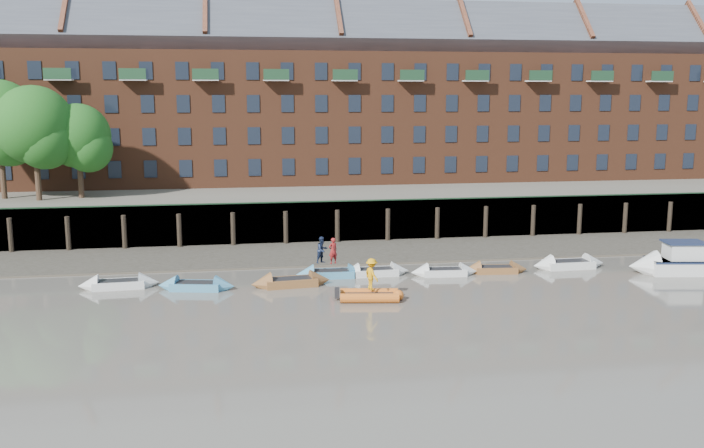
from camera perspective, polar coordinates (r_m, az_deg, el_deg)
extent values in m
plane|color=#645F56|center=(37.70, 6.51, -7.83)|extent=(220.00, 220.00, 0.00)
cube|color=#3D382F|center=(54.67, 1.49, -2.16)|extent=(110.00, 8.00, 0.50)
cube|color=#4C4336|center=(51.41, 2.18, -2.95)|extent=(110.00, 1.60, 0.10)
cube|color=#2D2A26|center=(58.62, 0.72, 0.26)|extent=(110.00, 0.80, 3.20)
cylinder|color=black|center=(59.48, -24.69, -0.81)|extent=(0.36, 0.36, 2.60)
cylinder|color=black|center=(58.52, -20.92, -0.72)|extent=(0.36, 0.36, 2.60)
cylinder|color=black|center=(57.81, -17.04, -0.62)|extent=(0.36, 0.36, 2.60)
cylinder|color=black|center=(57.38, -13.09, -0.52)|extent=(0.36, 0.36, 2.60)
cylinder|color=black|center=(57.22, -9.09, -0.41)|extent=(0.36, 0.36, 2.60)
cylinder|color=black|center=(57.34, -5.09, -0.30)|extent=(0.36, 0.36, 2.60)
cylinder|color=black|center=(57.74, -1.13, -0.19)|extent=(0.36, 0.36, 2.60)
cylinder|color=black|center=(58.41, 2.76, -0.08)|extent=(0.36, 0.36, 2.60)
cylinder|color=black|center=(59.35, 6.55, 0.02)|extent=(0.36, 0.36, 2.60)
cylinder|color=black|center=(60.53, 10.20, 0.12)|extent=(0.36, 0.36, 2.60)
cylinder|color=black|center=(61.95, 13.69, 0.22)|extent=(0.36, 0.36, 2.60)
cylinder|color=black|center=(63.59, 17.02, 0.31)|extent=(0.36, 0.36, 2.60)
cylinder|color=black|center=(65.44, 20.18, 0.40)|extent=(0.36, 0.36, 2.60)
cylinder|color=black|center=(67.47, 23.15, 0.48)|extent=(0.36, 0.36, 2.60)
cube|color=#264C2D|center=(58.07, 0.77, 1.82)|extent=(110.00, 0.06, 0.10)
cube|color=#5E594D|center=(71.91, -1.10, 2.07)|extent=(110.00, 28.00, 3.20)
cube|color=brown|center=(72.25, -1.24, 8.15)|extent=(80.00, 10.00, 12.00)
cube|color=#42444C|center=(72.38, -1.26, 13.86)|extent=(80.60, 15.56, 15.56)
cube|color=black|center=(69.57, -25.06, 3.68)|extent=(1.10, 0.12, 1.50)
cube|color=black|center=(68.80, -22.65, 3.79)|extent=(1.10, 0.12, 1.50)
cube|color=black|center=(68.15, -20.20, 3.90)|extent=(1.10, 0.12, 1.50)
cube|color=black|center=(67.63, -17.70, 4.00)|extent=(1.10, 0.12, 1.50)
cube|color=black|center=(67.24, -15.17, 4.09)|extent=(1.10, 0.12, 1.50)
cube|color=black|center=(66.99, -12.61, 4.17)|extent=(1.10, 0.12, 1.50)
cube|color=black|center=(66.86, -10.04, 4.25)|extent=(1.10, 0.12, 1.50)
cube|color=black|center=(66.87, -7.46, 4.32)|extent=(1.10, 0.12, 1.50)
cube|color=black|center=(67.02, -4.89, 4.38)|extent=(1.10, 0.12, 1.50)
cube|color=black|center=(67.30, -2.33, 4.43)|extent=(1.10, 0.12, 1.50)
cube|color=black|center=(67.71, 0.19, 4.47)|extent=(1.10, 0.12, 1.50)
cube|color=black|center=(68.25, 2.69, 4.51)|extent=(1.10, 0.12, 1.50)
cube|color=black|center=(68.92, 5.14, 4.53)|extent=(1.10, 0.12, 1.50)
cube|color=black|center=(69.71, 7.54, 4.54)|extent=(1.10, 0.12, 1.50)
cube|color=black|center=(70.62, 9.88, 4.55)|extent=(1.10, 0.12, 1.50)
cube|color=black|center=(71.64, 12.16, 4.55)|extent=(1.10, 0.12, 1.50)
cube|color=black|center=(72.77, 14.37, 4.55)|extent=(1.10, 0.12, 1.50)
cube|color=black|center=(74.01, 16.52, 4.53)|extent=(1.10, 0.12, 1.50)
cube|color=black|center=(75.34, 18.58, 4.51)|extent=(1.10, 0.12, 1.50)
cube|color=black|center=(76.77, 20.58, 4.49)|extent=(1.10, 0.12, 1.50)
cube|color=black|center=(78.29, 22.49, 4.46)|extent=(1.10, 0.12, 1.50)
cube|color=black|center=(79.89, 24.34, 4.43)|extent=(1.10, 0.12, 1.50)
cube|color=black|center=(69.36, -25.23, 5.98)|extent=(1.10, 0.12, 1.50)
cube|color=black|center=(68.59, -22.81, 6.12)|extent=(1.10, 0.12, 1.50)
cube|color=black|center=(67.94, -20.34, 6.24)|extent=(1.10, 0.12, 1.50)
cube|color=black|center=(67.42, -17.83, 6.36)|extent=(1.10, 0.12, 1.50)
cube|color=black|center=(67.03, -15.28, 6.47)|extent=(1.10, 0.12, 1.50)
cube|color=black|center=(66.77, -12.70, 6.56)|extent=(1.10, 0.12, 1.50)
cube|color=black|center=(66.65, -10.11, 6.65)|extent=(1.10, 0.12, 1.50)
cube|color=black|center=(66.66, -7.52, 6.72)|extent=(1.10, 0.12, 1.50)
cube|color=black|center=(66.81, -4.93, 6.77)|extent=(1.10, 0.12, 1.50)
cube|color=black|center=(67.09, -2.35, 6.81)|extent=(1.10, 0.12, 1.50)
cube|color=black|center=(67.50, 0.20, 6.84)|extent=(1.10, 0.12, 1.50)
cube|color=black|center=(68.04, 2.71, 6.85)|extent=(1.10, 0.12, 1.50)
cube|color=black|center=(68.71, 5.18, 6.85)|extent=(1.10, 0.12, 1.50)
cube|color=black|center=(69.50, 7.59, 6.84)|extent=(1.10, 0.12, 1.50)
cube|color=black|center=(70.41, 9.95, 6.82)|extent=(1.10, 0.12, 1.50)
cube|color=black|center=(71.44, 12.25, 6.79)|extent=(1.10, 0.12, 1.50)
cube|color=black|center=(72.57, 14.47, 6.75)|extent=(1.10, 0.12, 1.50)
cube|color=black|center=(73.81, 16.62, 6.69)|extent=(1.10, 0.12, 1.50)
cube|color=black|center=(75.15, 18.70, 6.64)|extent=(1.10, 0.12, 1.50)
cube|color=black|center=(76.59, 20.70, 6.57)|extent=(1.10, 0.12, 1.50)
cube|color=black|center=(78.11, 22.63, 6.50)|extent=(1.10, 0.12, 1.50)
cube|color=black|center=(79.71, 24.48, 6.43)|extent=(1.10, 0.12, 1.50)
cube|color=black|center=(68.50, -22.97, 8.45)|extent=(1.10, 0.12, 1.50)
cube|color=black|center=(67.85, -20.48, 8.60)|extent=(1.10, 0.12, 1.50)
cube|color=black|center=(67.33, -17.95, 8.74)|extent=(1.10, 0.12, 1.50)
cube|color=black|center=(66.94, -15.39, 8.86)|extent=(1.10, 0.12, 1.50)
cube|color=black|center=(66.68, -12.80, 8.97)|extent=(1.10, 0.12, 1.50)
cube|color=black|center=(66.55, -10.19, 9.05)|extent=(1.10, 0.12, 1.50)
cube|color=black|center=(66.56, -7.57, 9.12)|extent=(1.10, 0.12, 1.50)
cube|color=black|center=(66.71, -4.96, 9.17)|extent=(1.10, 0.12, 1.50)
cube|color=black|center=(66.99, -2.37, 9.20)|extent=(1.10, 0.12, 1.50)
cube|color=black|center=(67.40, 0.20, 9.22)|extent=(1.10, 0.12, 1.50)
cube|color=black|center=(67.95, 2.73, 9.21)|extent=(1.10, 0.12, 1.50)
cube|color=black|center=(68.62, 5.21, 9.19)|extent=(1.10, 0.12, 1.50)
cube|color=black|center=(69.41, 7.65, 9.15)|extent=(1.10, 0.12, 1.50)
cube|color=black|center=(70.32, 10.02, 9.10)|extent=(1.10, 0.12, 1.50)
cube|color=black|center=(71.35, 12.33, 9.03)|extent=(1.10, 0.12, 1.50)
cube|color=black|center=(72.49, 14.57, 8.95)|extent=(1.10, 0.12, 1.50)
cube|color=black|center=(73.73, 16.73, 8.87)|extent=(1.10, 0.12, 1.50)
cube|color=black|center=(75.07, 18.82, 8.77)|extent=(1.10, 0.12, 1.50)
cube|color=black|center=(76.50, 20.83, 8.66)|extent=(1.10, 0.12, 1.50)
cube|color=black|center=(78.03, 22.77, 8.55)|extent=(1.10, 0.12, 1.50)
cube|color=black|center=(79.63, 24.63, 8.44)|extent=(1.10, 0.12, 1.50)
cube|color=black|center=(68.52, -23.13, 10.79)|extent=(1.10, 0.12, 1.50)
cube|color=black|center=(67.87, -20.63, 10.96)|extent=(1.10, 0.12, 1.50)
cube|color=black|center=(67.35, -18.08, 11.12)|extent=(1.10, 0.12, 1.50)
cube|color=black|center=(66.96, -15.50, 11.25)|extent=(1.10, 0.12, 1.50)
cube|color=black|center=(66.70, -12.89, 11.37)|extent=(1.10, 0.12, 1.50)
cube|color=black|center=(66.58, -10.26, 11.46)|extent=(1.10, 0.12, 1.50)
cube|color=black|center=(66.59, -7.63, 11.53)|extent=(1.10, 0.12, 1.50)
cube|color=black|center=(66.73, -5.00, 11.58)|extent=(1.10, 0.12, 1.50)
cube|color=black|center=(67.01, -2.39, 11.60)|extent=(1.10, 0.12, 1.50)
cube|color=black|center=(67.43, 0.20, 11.60)|extent=(1.10, 0.12, 1.50)
cube|color=black|center=(67.97, 2.75, 11.57)|extent=(1.10, 0.12, 1.50)
cube|color=black|center=(68.64, 5.25, 11.53)|extent=(1.10, 0.12, 1.50)
cube|color=black|center=(69.43, 7.70, 11.46)|extent=(1.10, 0.12, 1.50)
cube|color=black|center=(70.34, 10.09, 11.38)|extent=(1.10, 0.12, 1.50)
cube|color=black|center=(71.37, 12.41, 11.28)|extent=(1.10, 0.12, 1.50)
cube|color=black|center=(72.51, 14.67, 11.17)|extent=(1.10, 0.12, 1.50)
cube|color=black|center=(73.75, 16.84, 11.04)|extent=(1.10, 0.12, 1.50)
cube|color=black|center=(75.09, 18.94, 10.90)|extent=(1.10, 0.12, 1.50)
cube|color=black|center=(76.52, 20.97, 10.76)|extent=(1.10, 0.12, 1.50)
cube|color=black|center=(78.05, 22.91, 10.61)|extent=(1.10, 0.12, 1.50)
cube|color=black|center=(79.65, 24.77, 10.45)|extent=(1.10, 0.12, 1.50)
cylinder|color=#3A281C|center=(63.21, -22.95, 3.82)|extent=(0.44, 0.44, 4.75)
sphere|color=#1F5A1A|center=(62.98, -23.17, 6.99)|extent=(6.08, 6.08, 6.08)
cylinder|color=#3A281C|center=(63.57, -20.09, 3.69)|extent=(0.44, 0.44, 4.00)
sphere|color=#1F5A1A|center=(63.34, -20.25, 6.35)|extent=(5.12, 5.12, 5.12)
cylinder|color=#3A281C|center=(65.42, -25.20, 3.95)|extent=(0.44, 0.44, 5.00)
cube|color=silver|center=(46.77, -17.41, -4.42)|extent=(3.08, 1.54, 0.47)
cone|color=silver|center=(46.65, -15.27, -4.35)|extent=(1.25, 1.42, 1.35)
cone|color=silver|center=(46.96, -19.55, -4.48)|extent=(1.25, 1.42, 1.35)
cube|color=black|center=(46.72, -17.43, -4.16)|extent=(2.56, 1.17, 0.06)
cube|color=teal|center=(45.22, -11.83, -4.66)|extent=(3.15, 1.90, 0.46)
cone|color=teal|center=(44.82, -9.71, -4.72)|extent=(1.39, 1.53, 1.33)
cone|color=teal|center=(45.68, -13.92, -4.59)|extent=(1.39, 1.53, 1.33)
cube|color=black|center=(45.17, -11.84, -4.40)|extent=(2.60, 1.48, 0.06)
cube|color=brown|center=(45.22, -4.70, -4.46)|extent=(3.24, 1.73, 0.48)
cone|color=brown|center=(45.58, -2.46, -4.32)|extent=(1.35, 1.52, 1.40)
cone|color=brown|center=(44.94, -6.97, -4.59)|extent=(1.35, 1.52, 1.40)
cube|color=black|center=(45.17, -4.70, -4.19)|extent=(2.68, 1.33, 0.06)
cube|color=teal|center=(47.24, -1.61, -3.83)|extent=(2.91, 1.40, 0.45)
cone|color=teal|center=(47.41, 0.40, -3.77)|extent=(1.16, 1.33, 1.29)
cone|color=teal|center=(47.12, -3.63, -3.88)|extent=(1.16, 1.33, 1.29)
cube|color=black|center=(47.19, -1.61, -3.59)|extent=(2.42, 1.06, 0.06)
cube|color=silver|center=(47.72, 1.80, -3.69)|extent=(2.86, 1.36, 0.44)
cone|color=silver|center=(48.10, 3.72, -3.60)|extent=(1.13, 1.30, 1.27)
cone|color=silver|center=(47.41, -0.14, -3.78)|extent=(1.13, 1.30, 1.27)
cube|color=black|center=(47.68, 1.80, -3.45)|extent=(2.38, 1.02, 0.06)
cube|color=silver|center=(48.09, 7.06, -3.66)|extent=(2.83, 1.43, 0.43)
cone|color=silver|center=(48.45, 8.93, -3.60)|extent=(1.15, 1.31, 1.24)
cone|color=silver|center=(47.79, 5.18, -3.71)|extent=(1.15, 1.31, 1.24)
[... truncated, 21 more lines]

